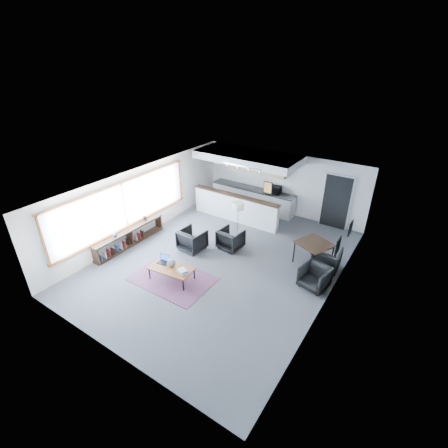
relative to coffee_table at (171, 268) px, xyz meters
The scene contains 21 objects.
room 2.04m from the coffee_table, 66.99° to the left, with size 7.02×9.02×2.62m.
window 3.05m from the coffee_table, 164.10° to the left, with size 0.10×5.95×1.66m.
console 2.66m from the coffee_table, 166.22° to the left, with size 0.35×3.00×0.80m.
kitchenette 5.50m from the coffee_table, 95.13° to the left, with size 4.20×1.96×2.60m.
doorway 6.84m from the coffee_table, 63.72° to the left, with size 1.10×0.12×2.15m.
track_light 4.43m from the coffee_table, 88.16° to the left, with size 1.60×0.07×0.15m.
wall_art_lower 4.81m from the coffee_table, 26.47° to the left, with size 0.03×0.38×0.48m.
wall_art_upper 5.49m from the coffee_table, 38.96° to the left, with size 0.03×0.34×0.44m.
kilim_rug 0.39m from the coffee_table, behind, with size 2.43×1.67×0.01m.
coffee_table is the anchor object (origin of this frame).
laptop 0.42m from the coffee_table, 165.03° to the left, with size 0.36×0.31×0.23m.
ceramic_pot 0.17m from the coffee_table, 128.27° to the left, with size 0.25×0.25×0.25m.
book_stack 0.45m from the coffee_table, ahead, with size 0.39×0.35×0.10m.
coaster 0.21m from the coffee_table, 65.06° to the right, with size 0.13×0.13×0.01m.
armchair_left 1.77m from the coffee_table, 107.97° to the left, with size 0.82×0.76×0.84m, color black.
armchair_right 2.56m from the coffee_table, 78.40° to the left, with size 0.76×0.72×0.79m, color black.
floor_lamp 3.37m from the coffee_table, 83.81° to the left, with size 0.54×0.54×1.45m.
dining_table 4.53m from the coffee_table, 43.77° to the left, with size 1.25×1.25×0.80m.
dining_chair_near 4.23m from the coffee_table, 28.62° to the left, with size 0.64×0.60×0.66m, color black.
dining_chair_far 4.85m from the coffee_table, 39.99° to the left, with size 0.68×0.63×0.70m, color black.
microwave 5.90m from the coffee_table, 85.06° to the left, with size 0.57×0.32×0.39m, color black.
Camera 1 is at (5.01, -7.44, 6.15)m, focal length 26.00 mm.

